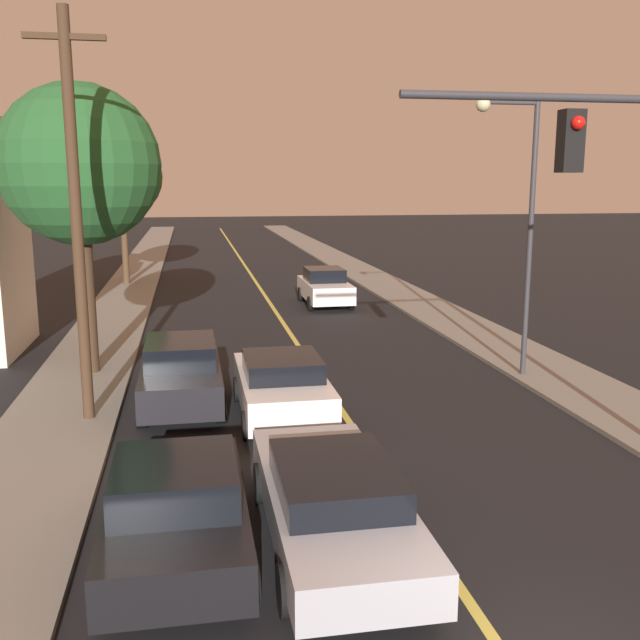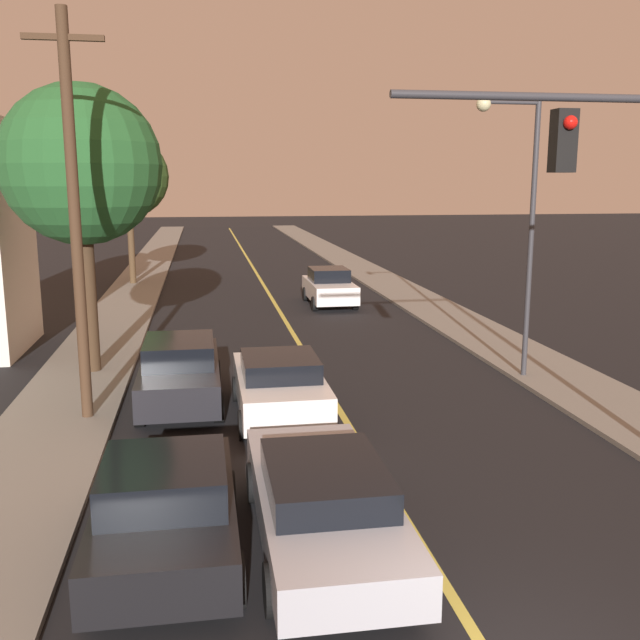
{
  "view_description": "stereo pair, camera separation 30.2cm",
  "coord_description": "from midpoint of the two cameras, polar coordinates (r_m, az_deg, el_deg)",
  "views": [
    {
      "loc": [
        -3.3,
        -5.99,
        5.21
      ],
      "look_at": [
        0.0,
        12.13,
        1.6
      ],
      "focal_mm": 40.0,
      "sensor_mm": 36.0,
      "label": 1
    },
    {
      "loc": [
        -3.0,
        -6.04,
        5.21
      ],
      "look_at": [
        0.0,
        12.13,
        1.6
      ],
      "focal_mm": 40.0,
      "sensor_mm": 36.0,
      "label": 2
    }
  ],
  "objects": [
    {
      "name": "car_outer_lane_front",
      "position": [
        10.32,
        -11.37,
        -14.53
      ],
      "size": [
        1.99,
        4.1,
        1.53
      ],
      "color": "black",
      "rests_on": "ground"
    },
    {
      "name": "car_outer_lane_second",
      "position": [
        17.05,
        -10.62,
        -4.02
      ],
      "size": [
        1.91,
        4.7,
        1.61
      ],
      "color": "black",
      "rests_on": "ground"
    },
    {
      "name": "road_surface",
      "position": [
        42.45,
        -5.06,
        4.01
      ],
      "size": [
        10.02,
        80.0,
        0.01
      ],
      "color": "black",
      "rests_on": "ground"
    },
    {
      "name": "utility_pole_left",
      "position": [
        15.79,
        -18.52,
        8.06
      ],
      "size": [
        1.6,
        0.24,
        8.49
      ],
      "color": "#422D1E",
      "rests_on": "ground"
    },
    {
      "name": "tree_left_near",
      "position": [
        19.79,
        -18.16,
        11.64
      ],
      "size": [
        4.15,
        4.15,
        7.57
      ],
      "color": "#3D2B1C",
      "rests_on": "ground"
    },
    {
      "name": "tree_left_far",
      "position": [
        36.88,
        -14.89,
        11.01
      ],
      "size": [
        3.97,
        3.97,
        7.27
      ],
      "color": "#4C3823",
      "rests_on": "ground"
    },
    {
      "name": "car_far_oncoming",
      "position": [
        30.19,
        1.04,
        2.67
      ],
      "size": [
        1.89,
        4.15,
        1.57
      ],
      "rotation": [
        0.0,
        0.0,
        3.14
      ],
      "color": "white",
      "rests_on": "ground"
    },
    {
      "name": "car_near_lane_second",
      "position": [
        15.92,
        -2.71,
        -5.21
      ],
      "size": [
        1.97,
        4.19,
        1.44
      ],
      "color": "white",
      "rests_on": "ground"
    },
    {
      "name": "sidewalk_left",
      "position": [
        42.44,
        -13.53,
        3.82
      ],
      "size": [
        2.5,
        80.0,
        0.12
      ],
      "color": "gray",
      "rests_on": "ground"
    },
    {
      "name": "sidewalk_right",
      "position": [
        43.36,
        3.23,
        4.26
      ],
      "size": [
        2.5,
        80.0,
        0.12
      ],
      "color": "gray",
      "rests_on": "ground"
    },
    {
      "name": "car_near_lane_front",
      "position": [
        10.53,
        1.11,
        -14.22
      ],
      "size": [
        1.98,
        5.1,
        1.33
      ],
      "color": "#A5A8B2",
      "rests_on": "ground"
    },
    {
      "name": "streetlamp_right",
      "position": [
        19.05,
        16.08,
        9.07
      ],
      "size": [
        1.69,
        0.36,
        7.13
      ],
      "color": "#333338",
      "rests_on": "ground"
    }
  ]
}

